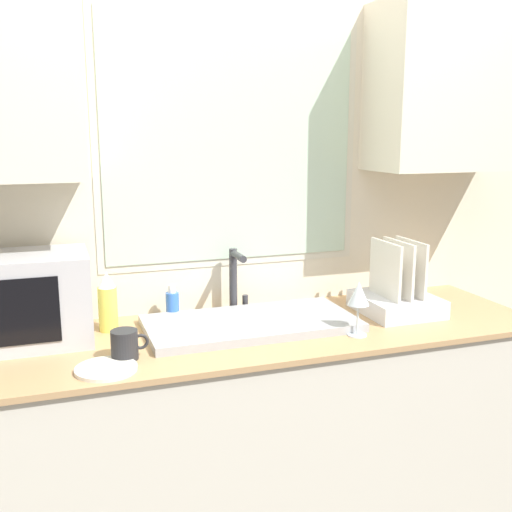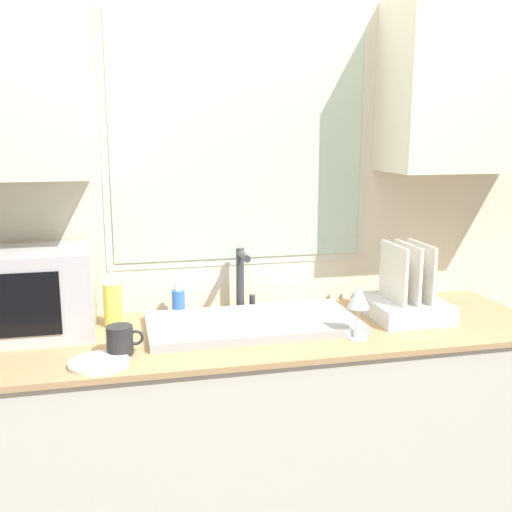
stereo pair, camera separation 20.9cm
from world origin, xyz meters
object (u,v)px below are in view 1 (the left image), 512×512
Objects in this scene: dish_rack at (397,296)px; soap_bottle at (172,304)px; faucet at (236,276)px; microwave at (27,299)px; mug_near_sink at (125,345)px; spray_bottle at (108,303)px; wine_glass at (359,295)px.

dish_rack reaches higher than soap_bottle.
microwave is (-0.77, -0.11, 0.01)m from faucet.
dish_rack is 2.59× the size of mug_near_sink.
soap_bottle is (0.25, 0.07, -0.05)m from spray_bottle.
faucet is at bearing 160.23° from dish_rack.
mug_near_sink is at bearing -121.07° from soap_bottle.
mug_near_sink is (-0.48, -0.37, -0.10)m from faucet.
dish_rack is (0.60, -0.22, -0.08)m from faucet.
faucet reaches higher than soap_bottle.
spray_bottle is 1.83× the size of mug_near_sink.
spray_bottle reaches higher than mug_near_sink.
faucet is 0.62m from mug_near_sink.
faucet reaches higher than mug_near_sink.
dish_rack is at bearing 8.30° from mug_near_sink.
mug_near_sink is (0.29, -0.26, -0.11)m from microwave.
wine_glass reaches higher than soap_bottle.
soap_bottle is 1.11× the size of mug_near_sink.
microwave is 3.40× the size of mug_near_sink.
microwave is at bearing 137.45° from mug_near_sink.
microwave is 2.07× the size of wine_glass.
faucet is at bearing 37.95° from mug_near_sink.
dish_rack is 1.58× the size of wine_glass.
wine_glass is (1.09, -0.30, -0.01)m from microwave.
faucet is at bearing 8.03° from spray_bottle.
microwave reaches higher than dish_rack.
spray_bottle is (0.27, 0.04, -0.05)m from microwave.
faucet is 1.92× the size of soap_bottle.
faucet is 0.52m from wine_glass.
spray_bottle is at bearing 94.29° from mug_near_sink.
dish_rack reaches higher than mug_near_sink.
dish_rack is 1.12m from spray_bottle.
dish_rack reaches higher than wine_glass.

